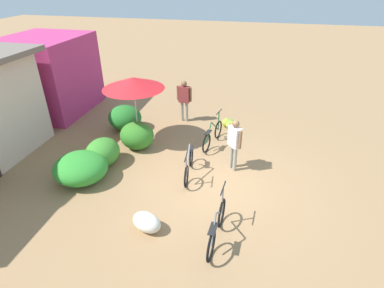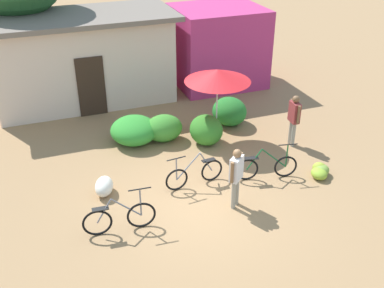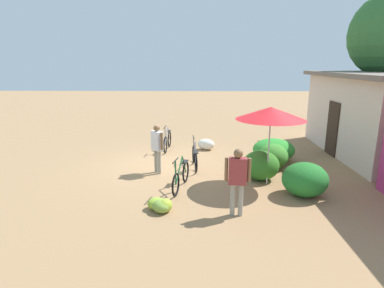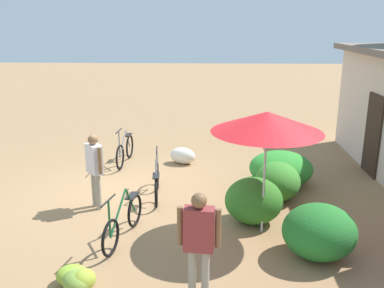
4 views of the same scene
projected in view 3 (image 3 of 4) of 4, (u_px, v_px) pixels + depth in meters
ground_plane at (170, 166)px, 10.80m from camera, size 60.00×60.00×0.00m
building_low at (370, 114)px, 11.73m from camera, size 6.40×3.09×3.05m
hedge_bush_front_left at (274, 150)px, 11.31m from camera, size 1.40×1.47×0.78m
hedge_bush_front_right at (273, 156)px, 10.48m from camera, size 1.13×0.95×0.80m
hedge_bush_mid at (261, 165)px, 9.40m from camera, size 0.96×1.09×0.88m
hedge_bush_by_door at (305, 180)px, 8.24m from camera, size 1.08×1.18×0.89m
market_umbrella at (271, 113)px, 8.63m from camera, size 1.91×1.91×2.23m
bicycle_leftmost at (167, 141)px, 12.68m from camera, size 1.63×0.20×1.04m
bicycle_near_pile at (195, 157)px, 10.55m from camera, size 1.60×0.23×0.94m
bicycle_center_loaded at (181, 177)px, 8.74m from camera, size 1.64×0.40×0.98m
banana_pile_on_ground at (161, 205)px, 7.44m from camera, size 0.67×0.69×0.32m
produce_sack at (206, 144)px, 12.73m from camera, size 0.64×0.81×0.44m
person_vendor at (237, 176)px, 7.03m from camera, size 0.24×0.58×1.57m
person_bystander at (157, 144)px, 9.85m from camera, size 0.46×0.41×1.55m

